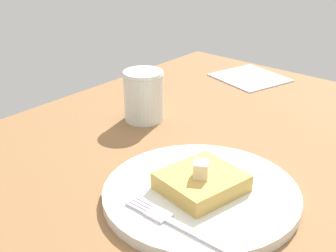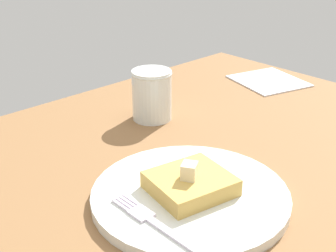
# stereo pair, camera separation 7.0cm
# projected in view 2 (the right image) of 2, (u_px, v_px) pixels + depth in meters

# --- Properties ---
(table_surface) EXTENTS (0.92, 0.92, 0.02)m
(table_surface) POSITION_uv_depth(u_px,v_px,m) (256.00, 189.00, 0.64)
(table_surface) COLOR brown
(table_surface) RESTS_ON ground
(plate) EXTENTS (0.25, 0.25, 0.01)m
(plate) POSITION_uv_depth(u_px,v_px,m) (190.00, 195.00, 0.60)
(plate) COLOR silver
(plate) RESTS_ON table_surface
(toast_slice_center) EXTENTS (0.10, 0.11, 0.02)m
(toast_slice_center) POSITION_uv_depth(u_px,v_px,m) (190.00, 184.00, 0.59)
(toast_slice_center) COLOR gold
(toast_slice_center) RESTS_ON plate
(butter_pat_primary) EXTENTS (0.03, 0.03, 0.02)m
(butter_pat_primary) POSITION_uv_depth(u_px,v_px,m) (189.00, 171.00, 0.58)
(butter_pat_primary) COLOR beige
(butter_pat_primary) RESTS_ON toast_slice_center
(fork) EXTENTS (0.16, 0.02, 0.00)m
(fork) POSITION_uv_depth(u_px,v_px,m) (154.00, 223.00, 0.53)
(fork) COLOR silver
(fork) RESTS_ON plate
(syrup_jar) EXTENTS (0.07, 0.07, 0.09)m
(syrup_jar) POSITION_uv_depth(u_px,v_px,m) (152.00, 96.00, 0.82)
(syrup_jar) COLOR #4A230A
(syrup_jar) RESTS_ON table_surface
(napkin) EXTENTS (0.17, 0.17, 0.00)m
(napkin) POSITION_uv_depth(u_px,v_px,m) (269.00, 81.00, 1.02)
(napkin) COLOR white
(napkin) RESTS_ON table_surface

